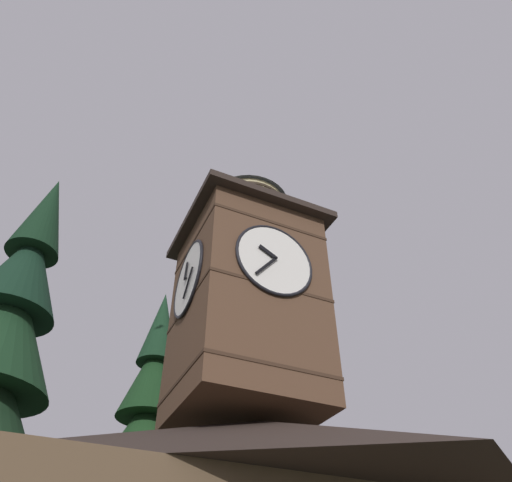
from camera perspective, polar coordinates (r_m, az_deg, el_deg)
name	(u,v)px	position (r m, az deg, el deg)	size (l,w,h in m)	color
clock_tower	(247,291)	(15.94, -1.11, -5.85)	(4.63, 4.63, 9.59)	brown
moon	(242,431)	(48.53, -1.60, -21.42)	(1.87, 1.87, 1.87)	silver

